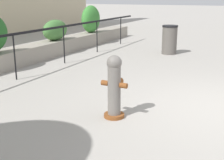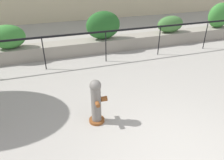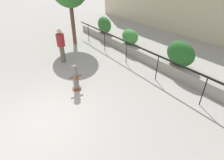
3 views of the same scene
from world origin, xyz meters
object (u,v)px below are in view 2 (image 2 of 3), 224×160
hedge_bush_2 (103,25)px  hedge_bush_4 (219,15)px  fire_hydrant (96,101)px  hedge_bush_3 (170,24)px  hedge_bush_1 (8,37)px

hedge_bush_2 → hedge_bush_4: hedge_bush_4 is taller
hedge_bush_2 → fire_hydrant: (-1.42, -4.33, -0.50)m
hedge_bush_3 → hedge_bush_4: (2.56, 0.00, 0.21)m
hedge_bush_1 → hedge_bush_3: 6.53m
hedge_bush_2 → fire_hydrant: 4.59m
hedge_bush_1 → hedge_bush_4: size_ratio=1.01×
hedge_bush_2 → fire_hydrant: hedge_bush_2 is taller
hedge_bush_2 → hedge_bush_3: hedge_bush_2 is taller
fire_hydrant → hedge_bush_2: bearing=71.8°
hedge_bush_4 → hedge_bush_1: bearing=180.0°
hedge_bush_2 → hedge_bush_3: bearing=0.0°
hedge_bush_4 → hedge_bush_2: bearing=180.0°
hedge_bush_3 → hedge_bush_4: 2.57m
hedge_bush_1 → hedge_bush_4: hedge_bush_4 is taller
fire_hydrant → hedge_bush_3: bearing=44.2°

